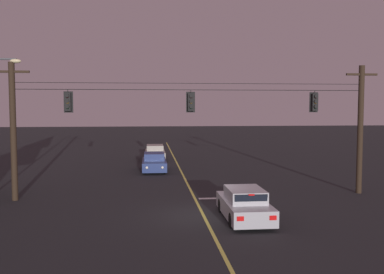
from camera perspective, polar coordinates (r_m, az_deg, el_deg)
ground_plane at (r=19.77m, az=1.54°, el=-10.39°), size 180.00×180.00×0.00m
lane_centre_stripe at (r=29.68m, az=-0.98°, el=-5.52°), size 0.14×60.00×0.01m
stop_bar_paint at (r=23.50m, az=5.06°, el=-8.07°), size 3.40×0.36×0.01m
signal_span_assembly at (r=23.33m, az=0.25°, el=1.21°), size 20.78×0.32×7.24m
traffic_light_leftmost at (r=23.53m, az=-16.17°, el=4.51°), size 0.48×0.41×1.22m
traffic_light_left_inner at (r=23.26m, az=-0.16°, el=4.67°), size 0.48×0.41×1.22m
traffic_light_centre at (r=24.92m, az=15.99°, el=4.48°), size 0.48×0.41×1.22m
car_waiting_near_lane at (r=19.10m, az=6.99°, el=-8.93°), size 1.80×4.33×1.39m
car_oncoming_lead at (r=33.15m, az=-5.04°, el=-3.40°), size 1.80×4.42×1.39m
car_oncoming_trailing at (r=39.99m, az=-4.93°, el=-2.13°), size 1.80×4.42×1.39m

